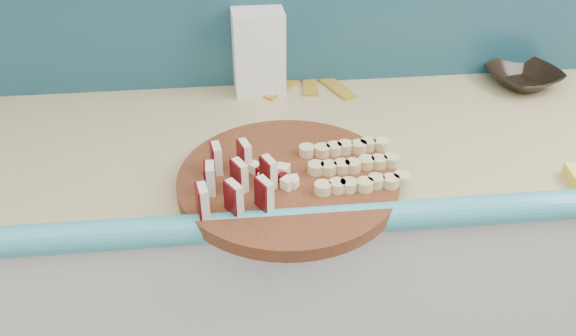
# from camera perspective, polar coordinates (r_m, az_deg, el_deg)

# --- Properties ---
(kitchen_counter) EXTENTS (2.20, 0.63, 0.91)m
(kitchen_counter) POSITION_cam_1_polar(r_m,az_deg,el_deg) (1.74, -5.39, -10.47)
(kitchen_counter) COLOR silver
(kitchen_counter) RESTS_ON ground
(cutting_board) EXTENTS (0.48, 0.48, 0.03)m
(cutting_board) POSITION_cam_1_polar(r_m,az_deg,el_deg) (1.30, 0.00, -1.23)
(cutting_board) COLOR #431D0E
(cutting_board) RESTS_ON kitchen_counter
(apple_wedges) EXTENTS (0.15, 0.18, 0.06)m
(apple_wedges) POSITION_cam_1_polar(r_m,az_deg,el_deg) (1.24, -4.76, -0.93)
(apple_wedges) COLOR beige
(apple_wedges) RESTS_ON cutting_board
(apple_chunks) EXTENTS (0.07, 0.08, 0.02)m
(apple_chunks) POSITION_cam_1_polar(r_m,az_deg,el_deg) (1.28, -1.22, -0.48)
(apple_chunks) COLOR #F4E5C3
(apple_chunks) RESTS_ON cutting_board
(banana_slices) EXTENTS (0.21, 0.18, 0.02)m
(banana_slices) POSITION_cam_1_polar(r_m,az_deg,el_deg) (1.31, 5.87, 0.28)
(banana_slices) COLOR #D1BC80
(banana_slices) RESTS_ON cutting_board
(brown_bowl) EXTENTS (0.23, 0.23, 0.04)m
(brown_bowl) POSITION_cam_1_polar(r_m,az_deg,el_deg) (1.79, 20.18, 7.60)
(brown_bowl) COLOR black
(brown_bowl) RESTS_ON kitchen_counter
(flour_bag) EXTENTS (0.13, 0.10, 0.21)m
(flour_bag) POSITION_cam_1_polar(r_m,az_deg,el_deg) (1.62, -2.63, 10.31)
(flour_bag) COLOR silver
(flour_bag) RESTS_ON kitchen_counter
(banana_peel) EXTENTS (0.25, 0.21, 0.01)m
(banana_peel) POSITION_cam_1_polar(r_m,az_deg,el_deg) (1.70, 1.91, 7.58)
(banana_peel) COLOR gold
(banana_peel) RESTS_ON kitchen_counter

